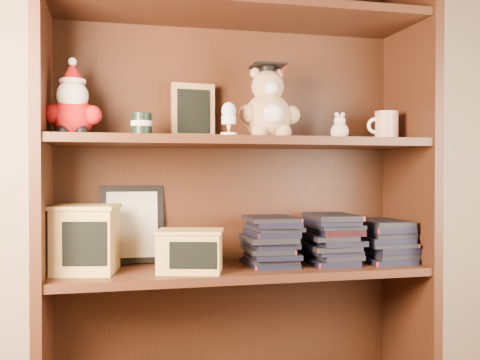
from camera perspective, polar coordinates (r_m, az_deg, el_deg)
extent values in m
cube|color=tan|center=(1.95, -7.55, 12.82)|extent=(3.00, 0.04, 2.50)
cube|color=#3E1F11|center=(1.71, -19.43, -0.74)|extent=(0.03, 0.35, 1.60)
cube|color=#3E1F11|center=(1.97, 16.82, -0.52)|extent=(0.03, 0.35, 1.60)
cube|color=#391D0F|center=(1.91, -1.14, -0.53)|extent=(1.20, 0.02, 1.60)
cube|color=#3E1F11|center=(1.82, 0.00, 16.56)|extent=(1.14, 0.33, 0.02)
cube|color=#3E1F11|center=(1.78, 0.00, -9.16)|extent=(1.14, 0.33, 0.02)
cube|color=#3E1F11|center=(1.75, 0.00, 3.85)|extent=(1.14, 0.33, 0.02)
sphere|color=#A50F0F|center=(1.71, -16.62, 6.15)|extent=(0.12, 0.12, 0.12)
sphere|color=#A50F0F|center=(1.70, -18.53, 6.36)|extent=(0.06, 0.06, 0.06)
sphere|color=#A50F0F|center=(1.69, -14.78, 6.40)|extent=(0.06, 0.06, 0.06)
sphere|color=black|center=(1.68, -17.53, 4.77)|extent=(0.04, 0.04, 0.04)
sphere|color=black|center=(1.68, -15.81, 4.79)|extent=(0.04, 0.04, 0.04)
sphere|color=white|center=(1.70, -16.66, 8.21)|extent=(0.09, 0.09, 0.09)
sphere|color=#D8B293|center=(1.72, -16.63, 8.81)|extent=(0.06, 0.06, 0.06)
cone|color=#A50F0F|center=(1.73, -16.64, 10.45)|extent=(0.07, 0.07, 0.06)
sphere|color=white|center=(1.73, -16.64, 11.43)|extent=(0.02, 0.02, 0.02)
cylinder|color=white|center=(1.72, -16.63, 9.57)|extent=(0.07, 0.07, 0.01)
cylinder|color=black|center=(1.71, -9.97, 5.51)|extent=(0.06, 0.06, 0.07)
cylinder|color=beige|center=(1.71, -9.97, 5.66)|extent=(0.06, 0.06, 0.02)
cube|color=#9E7547|center=(1.85, -4.79, 6.93)|extent=(0.14, 0.03, 0.18)
cube|color=black|center=(1.84, -4.74, 6.96)|extent=(0.11, 0.01, 0.14)
cube|color=#9E7547|center=(1.87, -4.93, 4.51)|extent=(0.07, 0.07, 0.01)
cylinder|color=white|center=(1.67, -1.15, 4.63)|extent=(0.05, 0.05, 0.01)
cone|color=white|center=(1.67, -1.15, 5.36)|extent=(0.02, 0.02, 0.03)
cylinder|color=white|center=(1.67, -1.15, 6.09)|extent=(0.04, 0.04, 0.02)
ellipsoid|color=silver|center=(1.67, -1.16, 7.02)|extent=(0.04, 0.04, 0.05)
sphere|color=tan|center=(1.78, 2.83, 6.43)|extent=(0.15, 0.15, 0.15)
sphere|color=white|center=(1.72, 3.42, 6.73)|extent=(0.06, 0.06, 0.06)
sphere|color=tan|center=(1.74, 0.83, 6.73)|extent=(0.06, 0.06, 0.06)
sphere|color=tan|center=(1.78, 5.16, 6.60)|extent=(0.06, 0.06, 0.06)
sphere|color=tan|center=(1.72, 2.03, 4.95)|extent=(0.05, 0.05, 0.05)
sphere|color=tan|center=(1.75, 4.39, 4.89)|extent=(0.05, 0.05, 0.05)
sphere|color=tan|center=(1.79, 2.83, 9.47)|extent=(0.10, 0.10, 0.10)
sphere|color=white|center=(1.75, 3.22, 9.33)|extent=(0.04, 0.04, 0.04)
sphere|color=tan|center=(1.80, 1.58, 10.81)|extent=(0.03, 0.03, 0.03)
sphere|color=tan|center=(1.82, 3.88, 10.70)|extent=(0.03, 0.03, 0.03)
cylinder|color=black|center=(1.80, 2.83, 11.14)|extent=(0.05, 0.05, 0.02)
cube|color=black|center=(1.80, 2.83, 11.51)|extent=(0.10, 0.10, 0.01)
cylinder|color=#A50F0F|center=(1.79, 4.52, 11.18)|extent=(0.00, 0.05, 0.03)
sphere|color=beige|center=(1.86, 10.09, 4.86)|extent=(0.06, 0.06, 0.06)
sphere|color=beige|center=(1.86, 10.09, 5.93)|extent=(0.04, 0.04, 0.04)
sphere|color=beige|center=(1.86, 9.79, 6.59)|extent=(0.01, 0.01, 0.01)
sphere|color=beige|center=(1.87, 10.39, 6.56)|extent=(0.01, 0.01, 0.01)
cylinder|color=silver|center=(1.93, 14.66, 5.34)|extent=(0.08, 0.08, 0.10)
torus|color=white|center=(1.91, 13.51, 5.39)|extent=(0.05, 0.01, 0.05)
cube|color=black|center=(1.85, -10.90, -4.44)|extent=(0.20, 0.05, 0.25)
cube|color=beige|center=(1.84, -10.89, -4.47)|extent=(0.16, 0.03, 0.21)
cube|color=tan|center=(1.71, -15.38, -5.90)|extent=(0.20, 0.20, 0.19)
cube|color=black|center=(1.63, -15.50, -6.26)|extent=(0.12, 0.03, 0.12)
cube|color=tan|center=(1.71, -15.40, -2.65)|extent=(0.21, 0.21, 0.01)
cube|color=tan|center=(1.67, -5.11, -7.31)|extent=(0.21, 0.17, 0.12)
cube|color=black|center=(1.61, -4.77, -7.64)|extent=(0.13, 0.04, 0.08)
cube|color=tan|center=(1.66, -5.11, -5.20)|extent=(0.22, 0.18, 0.01)
cube|color=black|center=(1.80, 3.07, -8.37)|extent=(0.14, 0.20, 0.02)
cube|color=black|center=(1.79, 3.07, -7.87)|extent=(0.14, 0.20, 0.02)
cube|color=black|center=(1.79, 3.07, -7.36)|extent=(0.14, 0.20, 0.02)
cube|color=black|center=(1.79, 3.07, -6.86)|extent=(0.14, 0.20, 0.02)
cube|color=black|center=(1.79, 3.07, -6.35)|extent=(0.14, 0.20, 0.02)
cube|color=black|center=(1.79, 3.07, -5.84)|extent=(0.14, 0.20, 0.02)
cube|color=black|center=(1.78, 3.07, -5.33)|extent=(0.14, 0.20, 0.02)
cube|color=black|center=(1.78, 3.07, -4.82)|extent=(0.14, 0.20, 0.02)
cube|color=black|center=(1.78, 3.07, -4.31)|extent=(0.14, 0.20, 0.02)
cube|color=black|center=(1.78, 3.07, -3.79)|extent=(0.14, 0.20, 0.02)
cube|color=black|center=(1.86, 9.14, -8.05)|extent=(0.14, 0.20, 0.02)
cube|color=black|center=(1.86, 9.14, -7.56)|extent=(0.14, 0.20, 0.02)
cube|color=black|center=(1.86, 9.14, -7.08)|extent=(0.14, 0.20, 0.02)
cube|color=black|center=(1.86, 9.14, -6.59)|extent=(0.14, 0.20, 0.02)
cube|color=black|center=(1.85, 9.14, -6.10)|extent=(0.14, 0.20, 0.02)
cube|color=black|center=(1.85, 9.14, -5.60)|extent=(0.14, 0.20, 0.02)
cube|color=black|center=(1.85, 9.15, -5.11)|extent=(0.14, 0.20, 0.02)
cube|color=black|center=(1.85, 9.15, -4.62)|extent=(0.14, 0.20, 0.02)
cube|color=black|center=(1.85, 9.15, -4.13)|extent=(0.14, 0.20, 0.02)
cube|color=black|center=(1.85, 9.15, -3.63)|extent=(0.14, 0.20, 0.02)
cube|color=black|center=(1.94, 14.24, -7.71)|extent=(0.14, 0.20, 0.02)
cube|color=black|center=(1.94, 14.24, -7.24)|extent=(0.14, 0.20, 0.02)
cube|color=black|center=(1.94, 14.24, -6.77)|extent=(0.14, 0.20, 0.02)
cube|color=black|center=(1.93, 14.24, -6.30)|extent=(0.14, 0.20, 0.02)
cube|color=black|center=(1.93, 14.24, -5.83)|extent=(0.14, 0.20, 0.02)
cube|color=black|center=(1.93, 14.25, -5.36)|extent=(0.14, 0.20, 0.02)
cube|color=black|center=(1.93, 14.25, -4.89)|extent=(0.14, 0.20, 0.02)
cube|color=black|center=(1.93, 14.25, -4.41)|extent=(0.14, 0.20, 0.02)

